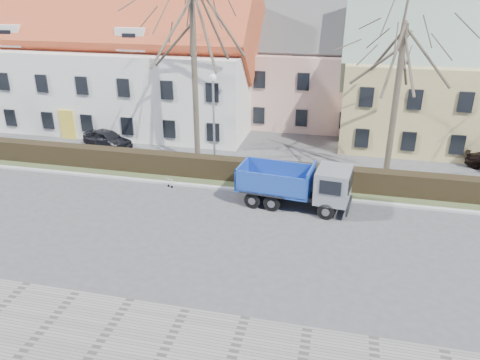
% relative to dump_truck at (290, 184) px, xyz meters
% --- Properties ---
extents(ground, '(120.00, 120.00, 0.00)m').
position_rel_dump_truck_xyz_m(ground, '(-4.76, -3.41, -1.23)').
color(ground, '#454548').
extents(sidewalk_near, '(80.00, 5.00, 0.08)m').
position_rel_dump_truck_xyz_m(sidewalk_near, '(-4.76, -11.91, -1.19)').
color(sidewalk_near, gray).
rests_on(sidewalk_near, ground).
extents(curb_far, '(80.00, 0.30, 0.12)m').
position_rel_dump_truck_xyz_m(curb_far, '(-4.76, 1.19, -1.17)').
color(curb_far, '#AFAEAB').
rests_on(curb_far, ground).
extents(grass_strip, '(80.00, 3.00, 0.10)m').
position_rel_dump_truck_xyz_m(grass_strip, '(-4.76, 2.79, -1.18)').
color(grass_strip, '#3C4728').
rests_on(grass_strip, ground).
extents(hedge, '(60.00, 0.90, 1.30)m').
position_rel_dump_truck_xyz_m(hedge, '(-4.76, 2.59, -0.58)').
color(hedge, black).
rests_on(hedge, ground).
extents(building_white, '(26.80, 10.80, 9.50)m').
position_rel_dump_truck_xyz_m(building_white, '(-17.76, 12.59, 3.52)').
color(building_white, silver).
rests_on(building_white, ground).
extents(building_pink, '(10.80, 8.80, 8.00)m').
position_rel_dump_truck_xyz_m(building_pink, '(-0.76, 16.59, 2.77)').
color(building_pink, '#D2A294').
rests_on(building_pink, ground).
extents(building_yellow, '(18.80, 10.80, 8.50)m').
position_rel_dump_truck_xyz_m(building_yellow, '(11.24, 13.59, 3.02)').
color(building_yellow, tan).
rests_on(building_yellow, ground).
extents(tree_1, '(9.20, 9.20, 12.65)m').
position_rel_dump_truck_xyz_m(tree_1, '(-6.76, 5.09, 5.09)').
color(tree_1, '#483F32').
rests_on(tree_1, ground).
extents(tree_2, '(8.00, 8.00, 11.00)m').
position_rel_dump_truck_xyz_m(tree_2, '(5.24, 5.09, 4.27)').
color(tree_2, '#483F32').
rests_on(tree_2, ground).
extents(dump_truck, '(6.37, 2.94, 2.47)m').
position_rel_dump_truck_xyz_m(dump_truck, '(0.00, 0.00, 0.00)').
color(dump_truck, '#163897').
rests_on(dump_truck, ground).
extents(streetlight, '(0.48, 0.48, 6.21)m').
position_rel_dump_truck_xyz_m(streetlight, '(-5.16, 3.59, 1.87)').
color(streetlight, '#91959A').
rests_on(streetlight, ground).
extents(cart_frame, '(0.76, 0.61, 0.61)m').
position_rel_dump_truck_xyz_m(cart_frame, '(-7.22, 0.80, -0.93)').
color(cart_frame, silver).
rests_on(cart_frame, ground).
extents(parked_car_a, '(4.14, 2.68, 1.31)m').
position_rel_dump_truck_xyz_m(parked_car_a, '(-13.90, 6.32, -0.58)').
color(parked_car_a, black).
rests_on(parked_car_a, ground).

